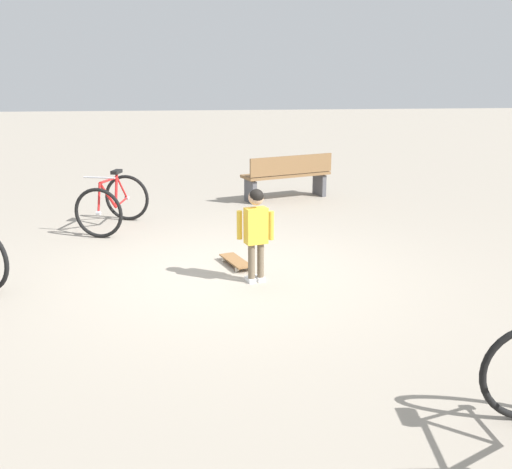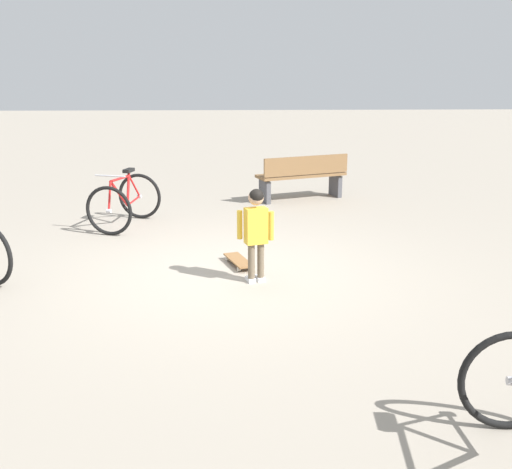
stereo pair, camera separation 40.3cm
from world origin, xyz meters
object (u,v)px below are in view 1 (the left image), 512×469
(bicycle_mid, at_px, (113,203))
(street_bench, at_px, (287,176))
(skateboard, at_px, (236,261))
(child_person, at_px, (256,225))

(bicycle_mid, xyz_separation_m, street_bench, (2.82, 1.76, 0.04))
(skateboard, distance_m, street_bench, 3.86)
(skateboard, relative_size, bicycle_mid, 0.52)
(child_person, bearing_deg, skateboard, 107.70)
(child_person, height_order, street_bench, child_person)
(bicycle_mid, height_order, street_bench, bicycle_mid)
(child_person, relative_size, skateboard, 1.66)
(child_person, height_order, skateboard, child_person)
(child_person, relative_size, street_bench, 0.64)
(bicycle_mid, bearing_deg, child_person, -53.40)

